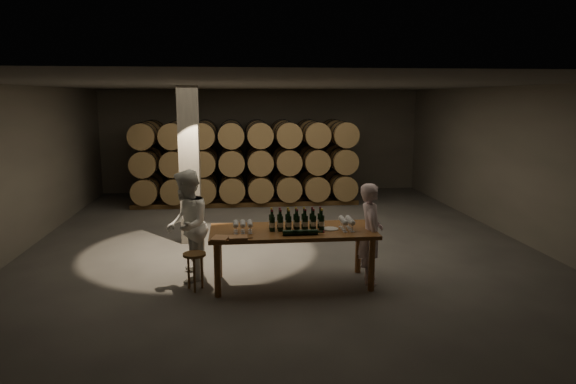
{
  "coord_description": "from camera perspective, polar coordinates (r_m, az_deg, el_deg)",
  "views": [
    {
      "loc": [
        -0.91,
        -10.32,
        2.95
      ],
      "look_at": [
        0.16,
        -0.3,
        1.1
      ],
      "focal_mm": 32.0,
      "sensor_mm": 36.0,
      "label": 1
    }
  ],
  "objects": [
    {
      "name": "room",
      "position": [
        10.64,
        -10.87,
        2.93
      ],
      "size": [
        12.0,
        12.0,
        12.0
      ],
      "color": "#4A4846",
      "rests_on": "ground"
    },
    {
      "name": "tasting_table",
      "position": [
        8.16,
        0.5,
        -4.9
      ],
      "size": [
        2.6,
        1.1,
        0.9
      ],
      "color": "brown",
      "rests_on": "ground"
    },
    {
      "name": "barrel_stack_back",
      "position": [
        15.62,
        -4.83,
        3.93
      ],
      "size": [
        6.26,
        0.95,
        2.31
      ],
      "color": "brown",
      "rests_on": "ground"
    },
    {
      "name": "barrel_stack_front",
      "position": [
        14.23,
        -4.7,
        3.3
      ],
      "size": [
        6.26,
        0.95,
        2.31
      ],
      "color": "brown",
      "rests_on": "ground"
    },
    {
      "name": "bottle_cluster",
      "position": [
        8.11,
        0.95,
        -3.34
      ],
      "size": [
        0.87,
        0.24,
        0.34
      ],
      "color": "black",
      "rests_on": "tasting_table"
    },
    {
      "name": "lying_bottles",
      "position": [
        7.8,
        1.45,
        -4.51
      ],
      "size": [
        0.64,
        0.09,
        0.09
      ],
      "color": "black",
      "rests_on": "tasting_table"
    },
    {
      "name": "glass_cluster_left",
      "position": [
        8.0,
        -5.05,
        -3.57
      ],
      "size": [
        0.3,
        0.3,
        0.17
      ],
      "color": "silver",
      "rests_on": "tasting_table"
    },
    {
      "name": "glass_cluster_right",
      "position": [
        8.18,
        6.53,
        -3.2
      ],
      "size": [
        0.2,
        0.42,
        0.19
      ],
      "color": "silver",
      "rests_on": "tasting_table"
    },
    {
      "name": "plate",
      "position": [
        8.17,
        4.73,
        -4.1
      ],
      "size": [
        0.25,
        0.25,
        0.01
      ],
      "primitive_type": "cylinder",
      "color": "silver",
      "rests_on": "tasting_table"
    },
    {
      "name": "notebook_near",
      "position": [
        7.66,
        -5.57,
        -5.05
      ],
      "size": [
        0.28,
        0.22,
        0.03
      ],
      "primitive_type": "cube",
      "rotation": [
        0.0,
        0.0,
        0.01
      ],
      "color": "#986337",
      "rests_on": "tasting_table"
    },
    {
      "name": "notebook_corner",
      "position": [
        7.67,
        -7.52,
        -5.1
      ],
      "size": [
        0.3,
        0.34,
        0.03
      ],
      "primitive_type": "cube",
      "rotation": [
        0.0,
        0.0,
        -0.25
      ],
      "color": "#986337",
      "rests_on": "tasting_table"
    },
    {
      "name": "pen",
      "position": [
        7.65,
        -4.39,
        -5.13
      ],
      "size": [
        0.12,
        0.03,
        0.01
      ],
      "primitive_type": "cylinder",
      "rotation": [
        0.0,
        1.57,
        0.21
      ],
      "color": "black",
      "rests_on": "tasting_table"
    },
    {
      "name": "stool",
      "position": [
        8.13,
        -10.35,
        -7.44
      ],
      "size": [
        0.35,
        0.35,
        0.59
      ],
      "rotation": [
        0.0,
        0.0,
        -0.01
      ],
      "color": "brown",
      "rests_on": "ground"
    },
    {
      "name": "person_man",
      "position": [
        8.33,
        9.16,
        -4.58
      ],
      "size": [
        0.48,
        0.65,
        1.63
      ],
      "primitive_type": "imported",
      "rotation": [
        0.0,
        0.0,
        1.41
      ],
      "color": "beige",
      "rests_on": "ground"
    },
    {
      "name": "person_woman",
      "position": [
        8.5,
        -11.18,
        -3.68
      ],
      "size": [
        0.69,
        0.89,
        1.82
      ],
      "primitive_type": "imported",
      "rotation": [
        0.0,
        0.0,
        -1.57
      ],
      "color": "white",
      "rests_on": "ground"
    }
  ]
}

